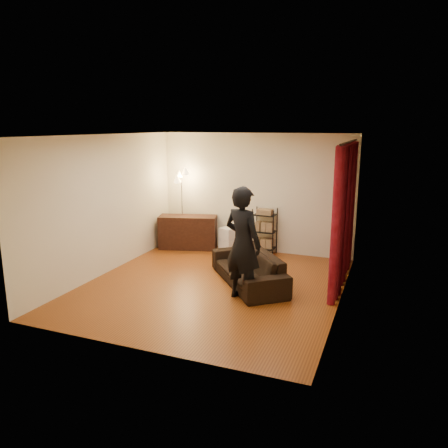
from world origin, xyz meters
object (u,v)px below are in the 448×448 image
at_px(person, 243,244).
at_px(wire_shelf, 265,231).
at_px(floor_lamp, 182,209).
at_px(media_cabinet, 188,232).
at_px(sofa, 248,268).
at_px(storage_boxes, 227,239).

height_order(person, wire_shelf, person).
distance_m(wire_shelf, floor_lamp, 2.04).
bearing_deg(media_cabinet, sofa, -55.64).
relative_size(media_cabinet, floor_lamp, 0.73).
xyz_separation_m(sofa, media_cabinet, (-2.08, 1.73, 0.09)).
xyz_separation_m(sofa, wire_shelf, (-0.25, 1.93, 0.23)).
height_order(storage_boxes, wire_shelf, wire_shelf).
bearing_deg(floor_lamp, sofa, -38.52).
height_order(sofa, media_cabinet, media_cabinet).
relative_size(sofa, floor_lamp, 1.12).
xyz_separation_m(sofa, person, (0.14, -0.73, 0.66)).
height_order(sofa, wire_shelf, wire_shelf).
relative_size(sofa, wire_shelf, 1.95).
height_order(person, storage_boxes, person).
xyz_separation_m(storage_boxes, wire_shelf, (0.90, 0.03, 0.26)).
relative_size(person, media_cabinet, 1.43).
xyz_separation_m(storage_boxes, floor_lamp, (-1.10, -0.10, 0.65)).
height_order(person, floor_lamp, person).
relative_size(media_cabinet, wire_shelf, 1.27).
height_order(storage_boxes, floor_lamp, floor_lamp).
height_order(sofa, storage_boxes, sofa).
bearing_deg(wire_shelf, sofa, -57.84).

